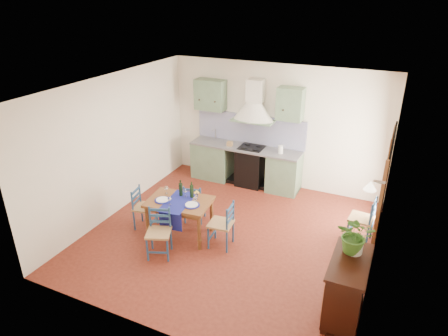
{
  "coord_description": "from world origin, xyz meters",
  "views": [
    {
      "loc": [
        2.56,
        -5.77,
        4.23
      ],
      "look_at": [
        -0.26,
        0.3,
        1.22
      ],
      "focal_mm": 32.0,
      "sensor_mm": 36.0,
      "label": 1
    }
  ],
  "objects": [
    {
      "name": "right_wall",
      "position": [
        2.5,
        0.28,
        1.34
      ],
      "size": [
        0.26,
        5.0,
        2.8
      ],
      "color": "silver",
      "rests_on": "ground"
    },
    {
      "name": "chair_right",
      "position": [
        0.01,
        -0.35,
        0.45
      ],
      "size": [
        0.44,
        0.44,
        0.87
      ],
      "color": "navy",
      "rests_on": "ground"
    },
    {
      "name": "sideboard",
      "position": [
        2.26,
        -1.14,
        0.51
      ],
      "size": [
        0.5,
        1.05,
        0.94
      ],
      "color": "black",
      "rests_on": "ground"
    },
    {
      "name": "potted_plant",
      "position": [
        2.26,
        -0.92,
        1.21
      ],
      "size": [
        0.51,
        0.45,
        0.54
      ],
      "primitive_type": "imported",
      "rotation": [
        0.0,
        0.0,
        0.06
      ],
      "color": "#3B6F24",
      "rests_on": "sideboard"
    },
    {
      "name": "ceiling",
      "position": [
        0.0,
        0.0,
        2.8
      ],
      "size": [
        5.0,
        5.0,
        0.01
      ],
      "primitive_type": "cube",
      "color": "white",
      "rests_on": "back_wall"
    },
    {
      "name": "back_wall",
      "position": [
        -0.47,
        2.29,
        1.05
      ],
      "size": [
        5.0,
        0.96,
        2.8
      ],
      "color": "silver",
      "rests_on": "ground"
    },
    {
      "name": "left_wall",
      "position": [
        -2.5,
        0.0,
        1.4
      ],
      "size": [
        0.04,
        5.0,
        2.8
      ],
      "primitive_type": "cube",
      "color": "silver",
      "rests_on": "ground"
    },
    {
      "name": "chair_far",
      "position": [
        -0.86,
        0.19,
        0.42
      ],
      "size": [
        0.46,
        0.46,
        0.81
      ],
      "color": "navy",
      "rests_on": "ground"
    },
    {
      "name": "chair_near",
      "position": [
        -0.87,
        -1.03,
        0.44
      ],
      "size": [
        0.52,
        0.52,
        0.86
      ],
      "color": "navy",
      "rests_on": "ground"
    },
    {
      "name": "chair_spare",
      "position": [
        2.23,
        0.86,
        0.45
      ],
      "size": [
        0.45,
        0.45,
        0.88
      ],
      "color": "navy",
      "rests_on": "ground"
    },
    {
      "name": "dining_table",
      "position": [
        -0.85,
        -0.37,
        0.65
      ],
      "size": [
        1.22,
        0.94,
        1.04
      ],
      "color": "brown",
      "rests_on": "ground"
    },
    {
      "name": "chair_left",
      "position": [
        -1.63,
        -0.41,
        0.42
      ],
      "size": [
        0.44,
        0.44,
        0.82
      ],
      "color": "navy",
      "rests_on": "ground"
    },
    {
      "name": "floor",
      "position": [
        0.0,
        0.0,
        0.0
      ],
      "size": [
        5.0,
        5.0,
        0.0
      ],
      "primitive_type": "plane",
      "color": "#4D1810",
      "rests_on": "ground"
    }
  ]
}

